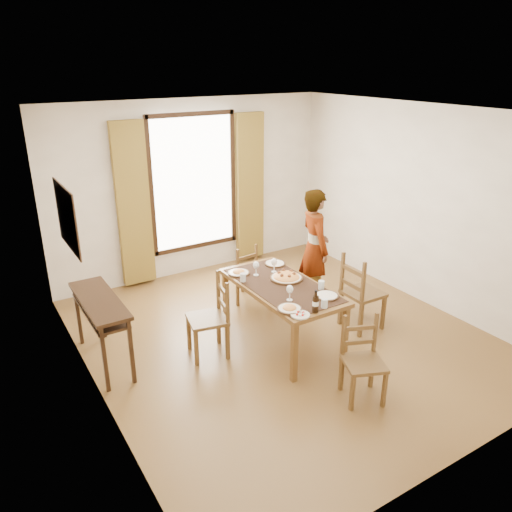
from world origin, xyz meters
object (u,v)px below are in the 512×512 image
man (315,248)px  pasta_platter (286,275)px  dining_table (282,290)px  console_table (100,308)px

man → pasta_platter: 1.00m
dining_table → console_table: bearing=161.0°
console_table → dining_table: size_ratio=0.74×
dining_table → pasta_platter: pasta_platter is taller
dining_table → man: 1.18m
pasta_platter → man: bearing=32.3°
dining_table → man: size_ratio=0.99×
dining_table → pasta_platter: bearing=36.9°
pasta_platter → dining_table: bearing=-143.1°
dining_table → pasta_platter: size_ratio=4.06×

